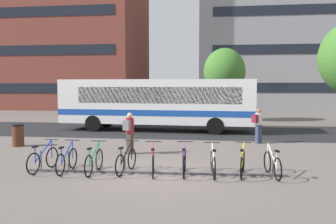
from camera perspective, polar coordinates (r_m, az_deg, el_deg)
ground at (r=11.54m, az=-1.58°, el=-9.90°), size 200.00×200.00×0.00m
bus_lane_asphalt at (r=21.89m, az=2.86°, el=-3.09°), size 80.00×7.20×0.01m
city_bus at (r=21.97m, az=-2.04°, el=1.57°), size 12.14×3.17×3.20m
bike_rack at (r=11.45m, az=-2.34°, el=-9.53°), size 8.42×0.49×0.70m
parked_bicycle_blue_0 at (r=12.47m, az=-19.61°, el=-7.26°), size 0.52×1.71×0.99m
parked_bicycle_blue_1 at (r=12.06m, az=-16.09°, el=-7.57°), size 0.52×1.72×0.99m
parked_bicycle_green_2 at (r=11.68m, az=-11.91°, el=-7.88°), size 0.52×1.72×0.99m
parked_bicycle_black_3 at (r=11.60m, az=-6.81°, el=-7.90°), size 0.52×1.71×0.99m
parked_bicycle_red_4 at (r=11.33m, az=-2.44°, el=-8.17°), size 0.52×1.71×0.99m
parked_bicycle_purple_5 at (r=11.30m, az=2.68°, el=-8.21°), size 0.52×1.72×0.99m
parked_bicycle_white_6 at (r=11.23m, az=7.33°, el=-8.32°), size 0.52×1.72×0.99m
parked_bicycle_yellow_7 at (r=11.41m, az=12.00°, el=-8.18°), size 0.52×1.71×0.99m
parked_bicycle_white_8 at (r=11.52m, az=16.57°, el=-8.14°), size 0.52×1.71×0.99m
commuter_maroon_pack_1 at (r=17.70m, az=14.42°, el=-1.77°), size 0.60×0.57×1.72m
commuter_grey_pack_2 at (r=14.60m, az=-6.28°, el=-2.96°), size 0.44×0.59×1.71m
trash_bin at (r=17.85m, az=-23.16°, el=-3.47°), size 0.55×0.55×1.03m
street_tree_0 at (r=28.37m, az=9.16°, el=6.49°), size 3.29×3.29×5.78m
building_left_wing at (r=48.39m, az=-16.08°, el=13.29°), size 18.93×13.81×20.98m
building_right_wing at (r=48.34m, az=21.22°, el=13.48°), size 25.65×10.95×21.49m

